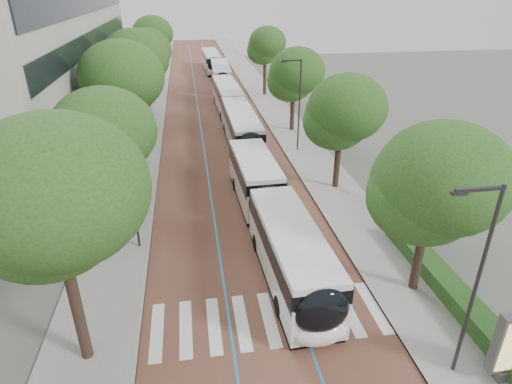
% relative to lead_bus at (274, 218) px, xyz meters
% --- Properties ---
extents(ground, '(160.00, 160.00, 0.00)m').
position_rel_lead_bus_xyz_m(ground, '(-1.65, -7.36, -1.63)').
color(ground, '#51544C').
rests_on(ground, ground).
extents(road, '(11.00, 140.00, 0.02)m').
position_rel_lead_bus_xyz_m(road, '(-1.65, 32.64, -1.62)').
color(road, brown).
rests_on(road, ground).
extents(sidewalk_left, '(4.00, 140.00, 0.12)m').
position_rel_lead_bus_xyz_m(sidewalk_left, '(-9.15, 32.64, -1.57)').
color(sidewalk_left, gray).
rests_on(sidewalk_left, ground).
extents(sidewalk_right, '(4.00, 140.00, 0.12)m').
position_rel_lead_bus_xyz_m(sidewalk_right, '(5.85, 32.64, -1.57)').
color(sidewalk_right, gray).
rests_on(sidewalk_right, ground).
extents(kerb_left, '(0.20, 140.00, 0.14)m').
position_rel_lead_bus_xyz_m(kerb_left, '(-7.25, 32.64, -1.57)').
color(kerb_left, gray).
rests_on(kerb_left, ground).
extents(kerb_right, '(0.20, 140.00, 0.14)m').
position_rel_lead_bus_xyz_m(kerb_right, '(3.95, 32.64, -1.57)').
color(kerb_right, gray).
rests_on(kerb_right, ground).
extents(zebra_crossing, '(10.55, 3.60, 0.01)m').
position_rel_lead_bus_xyz_m(zebra_crossing, '(-1.45, -6.36, -1.60)').
color(zebra_crossing, silver).
rests_on(zebra_crossing, ground).
extents(lane_line_left, '(0.12, 126.00, 0.01)m').
position_rel_lead_bus_xyz_m(lane_line_left, '(-3.25, 32.64, -1.60)').
color(lane_line_left, teal).
rests_on(lane_line_left, road).
extents(lane_line_right, '(0.12, 126.00, 0.01)m').
position_rel_lead_bus_xyz_m(lane_line_right, '(-0.05, 32.64, -1.60)').
color(lane_line_right, teal).
rests_on(lane_line_right, road).
extents(hedge, '(1.20, 14.00, 0.80)m').
position_rel_lead_bus_xyz_m(hedge, '(7.45, -7.36, -1.11)').
color(hedge, '#1E4718').
rests_on(hedge, sidewalk_right).
extents(streetlight_near, '(1.82, 0.20, 8.00)m').
position_rel_lead_bus_xyz_m(streetlight_near, '(4.97, -10.36, 3.19)').
color(streetlight_near, '#28282A').
rests_on(streetlight_near, sidewalk_right).
extents(streetlight_far, '(1.82, 0.20, 8.00)m').
position_rel_lead_bus_xyz_m(streetlight_far, '(4.97, 14.64, 3.19)').
color(streetlight_far, '#28282A').
rests_on(streetlight_far, sidewalk_right).
extents(lamp_post_left, '(0.14, 0.14, 8.00)m').
position_rel_lead_bus_xyz_m(lamp_post_left, '(-7.75, 0.64, 2.49)').
color(lamp_post_left, '#28282A').
rests_on(lamp_post_left, sidewalk_left).
extents(trees_left, '(6.14, 61.05, 9.84)m').
position_rel_lead_bus_xyz_m(trees_left, '(-9.15, 18.02, 5.11)').
color(trees_left, black).
rests_on(trees_left, ground).
extents(trees_right, '(5.88, 47.37, 8.35)m').
position_rel_lead_bus_xyz_m(trees_right, '(6.05, 11.80, 4.01)').
color(trees_right, black).
rests_on(trees_right, ground).
extents(lead_bus, '(3.14, 18.47, 3.20)m').
position_rel_lead_bus_xyz_m(lead_bus, '(0.00, 0.00, 0.00)').
color(lead_bus, black).
rests_on(lead_bus, ground).
extents(bus_queued_0, '(2.60, 12.41, 3.20)m').
position_rel_lead_bus_xyz_m(bus_queued_0, '(0.32, 16.62, -0.00)').
color(bus_queued_0, white).
rests_on(bus_queued_0, ground).
extents(bus_queued_1, '(2.80, 12.45, 3.20)m').
position_rel_lead_bus_xyz_m(bus_queued_1, '(0.27, 28.74, -0.00)').
color(bus_queued_1, white).
rests_on(bus_queued_1, ground).
extents(bus_queued_2, '(2.96, 12.48, 3.20)m').
position_rel_lead_bus_xyz_m(bus_queued_2, '(0.63, 42.57, -0.00)').
color(bus_queued_2, white).
rests_on(bus_queued_2, ground).
extents(bus_queued_3, '(2.80, 12.45, 3.20)m').
position_rel_lead_bus_xyz_m(bus_queued_3, '(0.12, 55.62, -0.00)').
color(bus_queued_3, white).
rests_on(bus_queued_3, ground).
extents(ad_panel, '(1.49, 0.58, 3.08)m').
position_rel_lead_bus_xyz_m(ad_panel, '(6.77, -11.00, 0.11)').
color(ad_panel, '#59595B').
rests_on(ad_panel, sidewalk_right).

